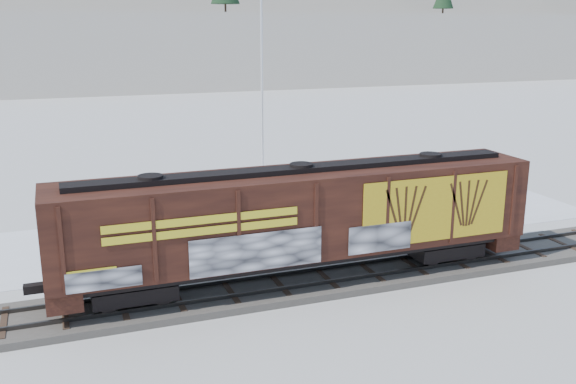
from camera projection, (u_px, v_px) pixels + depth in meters
name	position (u px, v px, depth m)	size (l,w,h in m)	color
ground	(278.00, 290.00, 25.42)	(500.00, 500.00, 0.00)	white
rail_track	(278.00, 286.00, 25.38)	(50.00, 3.40, 0.43)	#59544C
parking_strip	(229.00, 233.00, 32.22)	(40.00, 8.00, 0.03)	white
hillside	(78.00, 6.00, 148.64)	(360.00, 110.00, 93.00)	white
hopper_railcar	(301.00, 216.00, 24.99)	(19.06, 3.06, 4.51)	black
flagpole	(264.00, 114.00, 38.33)	(2.30, 0.90, 13.18)	silver
car_silver	(166.00, 223.00, 31.48)	(1.72, 4.28, 1.46)	#A3A5AA
car_white	(230.00, 223.00, 31.20)	(1.72, 4.93, 1.62)	silver
car_dark	(412.00, 199.00, 36.20)	(1.77, 4.35, 1.26)	black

